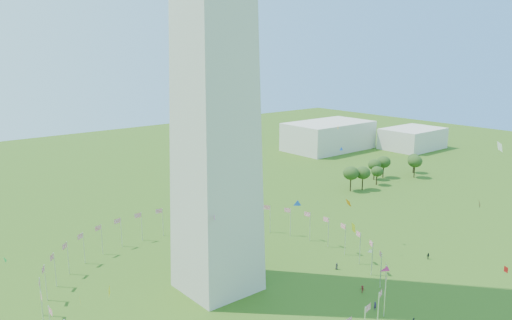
% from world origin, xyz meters
% --- Properties ---
extents(flag_ring, '(80.24, 80.24, 9.00)m').
position_xyz_m(flag_ring, '(-0.00, 50.00, 4.50)').
color(flag_ring, silver).
rests_on(flag_ring, ground).
extents(gov_building_east_a, '(50.00, 30.00, 16.00)m').
position_xyz_m(gov_building_east_a, '(150.00, 150.00, 8.00)').
color(gov_building_east_a, beige).
rests_on(gov_building_east_a, ground).
extents(gov_building_east_b, '(35.00, 25.00, 12.00)m').
position_xyz_m(gov_building_east_b, '(190.00, 120.00, 6.00)').
color(gov_building_east_b, beige).
rests_on(gov_building_east_b, ground).
extents(kites_aloft, '(110.28, 68.10, 36.42)m').
position_xyz_m(kites_aloft, '(19.40, 23.08, 18.91)').
color(kites_aloft, '#CC2699').
rests_on(kites_aloft, ground).
extents(tree_line_east, '(53.29, 15.61, 10.18)m').
position_xyz_m(tree_line_east, '(113.91, 85.00, 4.78)').
color(tree_line_east, '#31551C').
rests_on(tree_line_east, ground).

